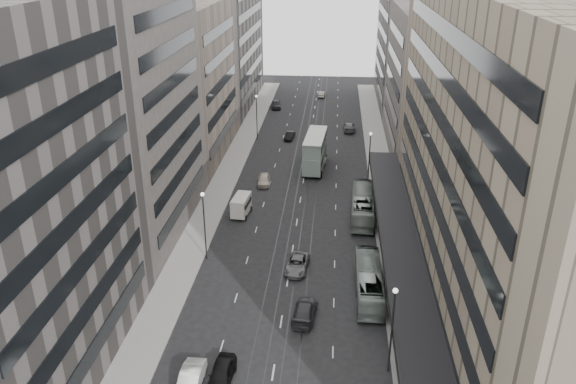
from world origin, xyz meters
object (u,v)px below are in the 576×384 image
(sedan_0, at_px, (221,374))
(bus_far, at_px, (363,205))
(sedan_2, at_px, (297,264))
(bus_near, at_px, (369,281))
(sedan_1, at_px, (190,381))
(panel_van, at_px, (241,205))
(double_decker, at_px, (315,151))

(sedan_0, bearing_deg, bus_far, 71.40)
(bus_far, bearing_deg, sedan_0, 70.51)
(sedan_2, bearing_deg, bus_near, -22.79)
(sedan_1, distance_m, sedan_2, 20.25)
(panel_van, height_order, sedan_1, panel_van)
(bus_near, xyz_separation_m, bus_far, (0.00, 18.08, 0.13))
(sedan_1, bearing_deg, bus_near, 45.28)
(double_decker, height_order, sedan_2, double_decker)
(bus_near, distance_m, double_decker, 35.66)
(sedan_0, bearing_deg, sedan_2, 77.51)
(bus_far, xyz_separation_m, double_decker, (-7.00, 16.85, 1.38))
(double_decker, bearing_deg, bus_far, -63.48)
(bus_near, height_order, bus_far, bus_far)
(sedan_1, bearing_deg, panel_van, 92.51)
(sedan_0, xyz_separation_m, sedan_2, (4.96, 17.89, -0.10))
(bus_near, relative_size, bus_far, 0.92)
(sedan_2, bearing_deg, sedan_1, -105.99)
(bus_near, bearing_deg, sedan_2, -28.26)
(sedan_1, xyz_separation_m, sedan_2, (7.33, 18.88, -0.10))
(double_decker, height_order, sedan_1, double_decker)
(double_decker, relative_size, sedan_1, 2.15)
(bus_far, height_order, double_decker, double_decker)
(bus_near, height_order, double_decker, double_decker)
(bus_near, height_order, panel_van, bus_near)
(bus_near, distance_m, panel_van, 23.48)
(bus_far, relative_size, panel_van, 2.70)
(double_decker, xyz_separation_m, panel_van, (-9.03, -17.78, -1.56))
(bus_near, distance_m, bus_far, 18.08)
(sedan_1, bearing_deg, bus_far, 66.14)
(sedan_1, height_order, sedan_2, sedan_1)
(sedan_1, bearing_deg, sedan_2, 69.45)
(double_decker, bearing_deg, panel_van, -112.96)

